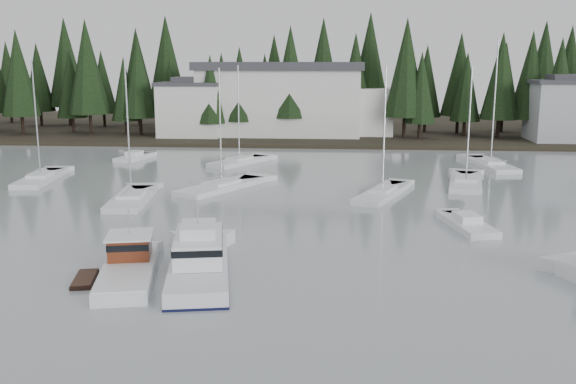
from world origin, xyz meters
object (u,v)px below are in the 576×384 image
at_px(cabin_cruiser_center, 199,264).
at_px(runabout_3, 134,158).
at_px(lobster_boat_brown, 127,269).
at_px(sailboat_8, 490,166).
at_px(house_east_a, 568,109).
at_px(sailboat_4, 239,163).
at_px(runabout_1, 467,226).
at_px(house_west, 191,108).
at_px(sailboat_6, 466,184).
at_px(sailboat_1, 382,195).
at_px(harbor_inn, 293,100).
at_px(sailboat_3, 222,188).
at_px(sailboat_9, 132,201).
at_px(sailboat_2, 41,180).

distance_m(cabin_cruiser_center, runabout_3, 44.13).
distance_m(lobster_boat_brown, runabout_3, 43.43).
bearing_deg(sailboat_8, house_east_a, -44.54).
height_order(sailboat_4, runabout_1, sailboat_4).
height_order(house_west, sailboat_6, sailboat_6).
xyz_separation_m(sailboat_1, runabout_3, (-28.34, 18.60, 0.07)).
relative_size(harbor_inn, sailboat_3, 2.55).
height_order(house_west, sailboat_9, sailboat_9).
distance_m(sailboat_6, runabout_1, 16.74).
bearing_deg(sailboat_9, house_east_a, -55.95).
relative_size(house_east_a, sailboat_3, 0.92).
bearing_deg(sailboat_8, cabin_cruiser_center, 138.93).
bearing_deg(lobster_boat_brown, sailboat_4, -12.44).
xyz_separation_m(sailboat_4, runabout_3, (-13.03, 2.03, 0.07)).
height_order(house_east_a, sailboat_4, sailboat_4).
xyz_separation_m(house_west, sailboat_3, (11.38, -36.98, -4.60)).
bearing_deg(sailboat_9, lobster_boat_brown, -168.88).
height_order(house_west, runabout_1, house_west).
distance_m(sailboat_4, sailboat_9, 21.48).
xyz_separation_m(cabin_cruiser_center, sailboat_1, (11.44, 22.17, -0.60)).
bearing_deg(runabout_3, sailboat_6, -95.53).
relative_size(house_east_a, cabin_cruiser_center, 1.00).
bearing_deg(sailboat_2, sailboat_4, -63.06).
xyz_separation_m(harbor_inn, runabout_3, (-17.36, -23.55, -5.64)).
height_order(harbor_inn, lobster_boat_brown, harbor_inn).
bearing_deg(runabout_1, house_west, 20.23).
height_order(lobster_boat_brown, sailboat_6, sailboat_6).
xyz_separation_m(sailboat_3, sailboat_8, (27.69, 15.07, 0.02)).
distance_m(house_east_a, lobster_boat_brown, 74.65).
height_order(sailboat_1, sailboat_3, sailboat_1).
relative_size(house_east_a, harbor_inn, 0.36).
bearing_deg(sailboat_2, sailboat_8, -81.99).
bearing_deg(sailboat_1, sailboat_4, 63.81).
bearing_deg(sailboat_9, runabout_3, 11.05).
bearing_deg(sailboat_2, sailboat_9, -132.55).
distance_m(house_west, harbor_inn, 15.45).
bearing_deg(sailboat_3, sailboat_9, 160.74).
height_order(lobster_boat_brown, cabin_cruiser_center, cabin_cruiser_center).
height_order(sailboat_2, sailboat_8, sailboat_8).
distance_m(sailboat_2, runabout_3, 14.92).
bearing_deg(sailboat_4, house_west, 55.66).
xyz_separation_m(lobster_boat_brown, runabout_3, (-13.02, 41.44, -0.33)).
distance_m(house_west, sailboat_2, 35.36).
distance_m(sailboat_4, sailboat_8, 28.35).
distance_m(sailboat_3, runabout_3, 21.65).
xyz_separation_m(house_east_a, sailboat_6, (-19.68, -31.87, -4.85)).
bearing_deg(house_east_a, sailboat_4, -153.86).
height_order(lobster_boat_brown, sailboat_1, sailboat_1).
height_order(cabin_cruiser_center, sailboat_4, sailboat_4).
distance_m(harbor_inn, lobster_boat_brown, 65.35).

